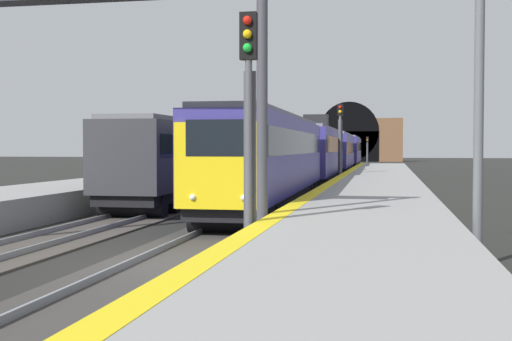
{
  "coord_description": "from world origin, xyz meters",
  "views": [
    {
      "loc": [
        -14.66,
        -4.99,
        2.74
      ],
      "look_at": [
        9.13,
        -0.27,
        1.89
      ],
      "focal_mm": 46.94,
      "sensor_mm": 36.0,
      "label": 1
    }
  ],
  "objects_px": {
    "train_adjacent_platform": "(262,153)",
    "overhead_signal_gantry": "(104,38)",
    "train_main_approaching": "(328,152)",
    "railway_signal_far": "(367,148)",
    "railway_signal_mid": "(340,140)",
    "railway_signal_near": "(249,116)",
    "catenary_mast_near": "(476,106)"
  },
  "relations": [
    {
      "from": "catenary_mast_near",
      "to": "overhead_signal_gantry",
      "type": "bearing_deg",
      "value": 86.51
    },
    {
      "from": "railway_signal_near",
      "to": "railway_signal_far",
      "type": "relative_size",
      "value": 1.34
    },
    {
      "from": "railway_signal_far",
      "to": "railway_signal_mid",
      "type": "bearing_deg",
      "value": 0.0
    },
    {
      "from": "catenary_mast_near",
      "to": "train_main_approaching",
      "type": "bearing_deg",
      "value": 9.79
    },
    {
      "from": "railway_signal_near",
      "to": "railway_signal_mid",
      "type": "xyz_separation_m",
      "value": [
        28.7,
        -0.0,
        -0.23
      ]
    },
    {
      "from": "railway_signal_far",
      "to": "overhead_signal_gantry",
      "type": "bearing_deg",
      "value": -2.93
    },
    {
      "from": "train_main_approaching",
      "to": "railway_signal_mid",
      "type": "distance_m",
      "value": 13.0
    },
    {
      "from": "train_adjacent_platform",
      "to": "overhead_signal_gantry",
      "type": "relative_size",
      "value": 6.45
    },
    {
      "from": "train_adjacent_platform",
      "to": "catenary_mast_near",
      "type": "height_order",
      "value": "catenary_mast_near"
    },
    {
      "from": "train_adjacent_platform",
      "to": "railway_signal_near",
      "type": "xyz_separation_m",
      "value": [
        -36.48,
        -6.61,
        1.17
      ]
    },
    {
      "from": "train_main_approaching",
      "to": "railway_signal_near",
      "type": "height_order",
      "value": "railway_signal_near"
    },
    {
      "from": "train_main_approaching",
      "to": "train_adjacent_platform",
      "type": "relative_size",
      "value": 1.32
    },
    {
      "from": "train_adjacent_platform",
      "to": "railway_signal_far",
      "type": "bearing_deg",
      "value": -8.07
    },
    {
      "from": "railway_signal_mid",
      "to": "railway_signal_far",
      "type": "relative_size",
      "value": 1.29
    },
    {
      "from": "railway_signal_far",
      "to": "railway_signal_near",
      "type": "bearing_deg",
      "value": 0.0
    },
    {
      "from": "train_main_approaching",
      "to": "train_adjacent_platform",
      "type": "distance_m",
      "value": 6.89
    },
    {
      "from": "railway_signal_mid",
      "to": "railway_signal_far",
      "type": "bearing_deg",
      "value": -180.0
    },
    {
      "from": "train_main_approaching",
      "to": "railway_signal_far",
      "type": "relative_size",
      "value": 17.46
    },
    {
      "from": "train_main_approaching",
      "to": "overhead_signal_gantry",
      "type": "xyz_separation_m",
      "value": [
        -39.69,
        2.34,
        3.25
      ]
    },
    {
      "from": "railway_signal_near",
      "to": "railway_signal_far",
      "type": "distance_m",
      "value": 85.22
    },
    {
      "from": "train_adjacent_platform",
      "to": "railway_signal_mid",
      "type": "relative_size",
      "value": 10.22
    },
    {
      "from": "railway_signal_far",
      "to": "catenary_mast_near",
      "type": "distance_m",
      "value": 84.09
    },
    {
      "from": "railway_signal_far",
      "to": "overhead_signal_gantry",
      "type": "height_order",
      "value": "overhead_signal_gantry"
    },
    {
      "from": "railway_signal_near",
      "to": "railway_signal_mid",
      "type": "distance_m",
      "value": 28.7
    },
    {
      "from": "railway_signal_mid",
      "to": "catenary_mast_near",
      "type": "distance_m",
      "value": 27.88
    },
    {
      "from": "train_adjacent_platform",
      "to": "catenary_mast_near",
      "type": "bearing_deg",
      "value": -162.07
    },
    {
      "from": "train_adjacent_platform",
      "to": "overhead_signal_gantry",
      "type": "height_order",
      "value": "overhead_signal_gantry"
    },
    {
      "from": "railway_signal_near",
      "to": "railway_signal_mid",
      "type": "height_order",
      "value": "railway_signal_near"
    },
    {
      "from": "train_adjacent_platform",
      "to": "railway_signal_near",
      "type": "relative_size",
      "value": 9.82
    },
    {
      "from": "railway_signal_near",
      "to": "overhead_signal_gantry",
      "type": "bearing_deg",
      "value": -113.41
    },
    {
      "from": "overhead_signal_gantry",
      "to": "railway_signal_far",
      "type": "bearing_deg",
      "value": -2.93
    },
    {
      "from": "railway_signal_near",
      "to": "catenary_mast_near",
      "type": "bearing_deg",
      "value": 104.31
    }
  ]
}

